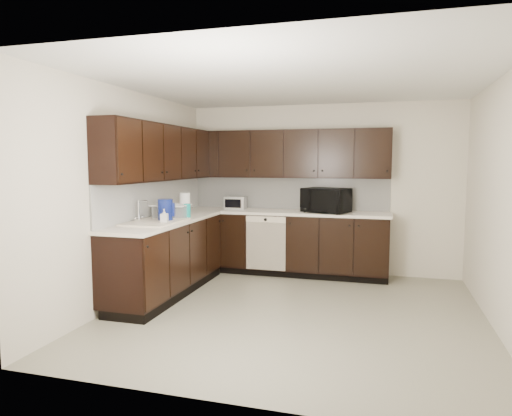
{
  "coord_description": "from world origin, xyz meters",
  "views": [
    {
      "loc": [
        0.93,
        -4.81,
        1.66
      ],
      "look_at": [
        -0.62,
        0.6,
        1.08
      ],
      "focal_mm": 32.0,
      "sensor_mm": 36.0,
      "label": 1
    }
  ],
  "objects_px": {
    "sink": "(155,228)",
    "storage_bin": "(171,212)",
    "blue_pitcher": "(165,210)",
    "toaster_oven": "(235,203)",
    "microwave": "(326,200)"
  },
  "relations": [
    {
      "from": "blue_pitcher",
      "to": "sink",
      "type": "bearing_deg",
      "value": -125.51
    },
    {
      "from": "microwave",
      "to": "blue_pitcher",
      "type": "relative_size",
      "value": 2.3
    },
    {
      "from": "toaster_oven",
      "to": "storage_bin",
      "type": "height_order",
      "value": "toaster_oven"
    },
    {
      "from": "microwave",
      "to": "blue_pitcher",
      "type": "bearing_deg",
      "value": -119.11
    },
    {
      "from": "sink",
      "to": "storage_bin",
      "type": "distance_m",
      "value": 0.46
    },
    {
      "from": "toaster_oven",
      "to": "blue_pitcher",
      "type": "relative_size",
      "value": 1.14
    },
    {
      "from": "toaster_oven",
      "to": "microwave",
      "type": "bearing_deg",
      "value": -8.23
    },
    {
      "from": "toaster_oven",
      "to": "blue_pitcher",
      "type": "bearing_deg",
      "value": -107.4
    },
    {
      "from": "sink",
      "to": "blue_pitcher",
      "type": "distance_m",
      "value": 0.25
    },
    {
      "from": "sink",
      "to": "toaster_oven",
      "type": "height_order",
      "value": "sink"
    },
    {
      "from": "sink",
      "to": "blue_pitcher",
      "type": "height_order",
      "value": "blue_pitcher"
    },
    {
      "from": "microwave",
      "to": "blue_pitcher",
      "type": "height_order",
      "value": "microwave"
    },
    {
      "from": "microwave",
      "to": "storage_bin",
      "type": "bearing_deg",
      "value": -126.69
    },
    {
      "from": "microwave",
      "to": "sink",
      "type": "bearing_deg",
      "value": -117.9
    },
    {
      "from": "toaster_oven",
      "to": "blue_pitcher",
      "type": "xyz_separation_m",
      "value": [
        -0.35,
        -1.6,
        0.04
      ]
    }
  ]
}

